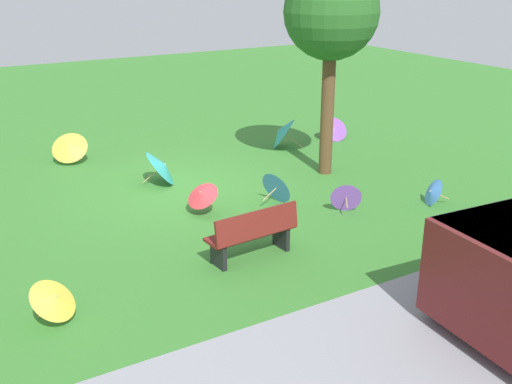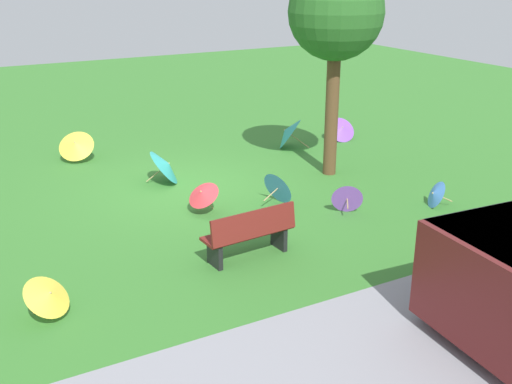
{
  "view_description": "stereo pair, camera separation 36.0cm",
  "coord_description": "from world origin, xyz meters",
  "px_view_note": "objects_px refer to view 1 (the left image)",
  "views": [
    {
      "loc": [
        5.13,
        11.77,
        4.69
      ],
      "look_at": [
        -0.42,
        2.37,
        0.6
      ],
      "focal_mm": 42.98,
      "sensor_mm": 36.0,
      "label": 1
    },
    {
      "loc": [
        4.82,
        11.94,
        4.69
      ],
      "look_at": [
        -0.42,
        2.37,
        0.6
      ],
      "focal_mm": 42.98,
      "sensor_mm": 36.0,
      "label": 2
    }
  ],
  "objects_px": {
    "parasol_blue_0": "(432,192)",
    "parasol_blue_2": "(278,187)",
    "shade_tree": "(331,15)",
    "parasol_red_0": "(202,194)",
    "parasol_teal_0": "(163,166)",
    "parasol_yellow_0": "(69,146)",
    "parasol_teal_1": "(281,132)",
    "parasol_purple_2": "(346,197)",
    "park_bench": "(253,233)",
    "parasol_yellow_1": "(55,299)",
    "parasol_purple_0": "(334,128)"
  },
  "relations": [
    {
      "from": "shade_tree",
      "to": "parasol_purple_0",
      "type": "xyz_separation_m",
      "value": [
        -1.98,
        -2.23,
        -3.3
      ]
    },
    {
      "from": "parasol_teal_1",
      "to": "parasol_purple_2",
      "type": "height_order",
      "value": "parasol_teal_1"
    },
    {
      "from": "shade_tree",
      "to": "parasol_teal_0",
      "type": "xyz_separation_m",
      "value": [
        3.61,
        -1.23,
        -3.22
      ]
    },
    {
      "from": "parasol_blue_0",
      "to": "parasol_yellow_1",
      "type": "relative_size",
      "value": 0.73
    },
    {
      "from": "parasol_blue_0",
      "to": "parasol_blue_2",
      "type": "xyz_separation_m",
      "value": [
        2.67,
        -1.7,
        0.08
      ]
    },
    {
      "from": "parasol_red_0",
      "to": "parasol_purple_2",
      "type": "height_order",
      "value": "parasol_red_0"
    },
    {
      "from": "park_bench",
      "to": "parasol_teal_1",
      "type": "relative_size",
      "value": 1.38
    },
    {
      "from": "shade_tree",
      "to": "parasol_blue_2",
      "type": "xyz_separation_m",
      "value": [
        2.02,
        1.08,
        -3.28
      ]
    },
    {
      "from": "parasol_red_0",
      "to": "parasol_teal_1",
      "type": "xyz_separation_m",
      "value": [
        -3.87,
        -3.11,
        0.03
      ]
    },
    {
      "from": "parasol_blue_0",
      "to": "parasol_blue_2",
      "type": "relative_size",
      "value": 0.83
    },
    {
      "from": "parasol_yellow_0",
      "to": "park_bench",
      "type": "bearing_deg",
      "value": 100.53
    },
    {
      "from": "parasol_purple_0",
      "to": "parasol_purple_2",
      "type": "relative_size",
      "value": 1.35
    },
    {
      "from": "parasol_teal_1",
      "to": "parasol_blue_2",
      "type": "relative_size",
      "value": 1.48
    },
    {
      "from": "parasol_teal_0",
      "to": "parasol_blue_2",
      "type": "relative_size",
      "value": 1.4
    },
    {
      "from": "parasol_yellow_0",
      "to": "parasol_teal_0",
      "type": "xyz_separation_m",
      "value": [
        -1.42,
        2.59,
        -0.03
      ]
    },
    {
      "from": "parasol_purple_0",
      "to": "parasol_red_0",
      "type": "xyz_separation_m",
      "value": [
        5.62,
        3.05,
        0.08
      ]
    },
    {
      "from": "shade_tree",
      "to": "parasol_red_0",
      "type": "height_order",
      "value": "shade_tree"
    },
    {
      "from": "park_bench",
      "to": "parasol_yellow_0",
      "type": "distance_m",
      "value": 6.97
    },
    {
      "from": "parasol_yellow_0",
      "to": "parasol_teal_0",
      "type": "bearing_deg",
      "value": 118.7
    },
    {
      "from": "park_bench",
      "to": "shade_tree",
      "type": "xyz_separation_m",
      "value": [
        -3.76,
        -3.04,
        3.17
      ]
    },
    {
      "from": "parasol_teal_0",
      "to": "parasol_blue_0",
      "type": "xyz_separation_m",
      "value": [
        -4.26,
        4.01,
        -0.13
      ]
    },
    {
      "from": "parasol_yellow_1",
      "to": "parasol_red_0",
      "type": "bearing_deg",
      "value": -143.88
    },
    {
      "from": "parasol_red_0",
      "to": "parasol_teal_0",
      "type": "xyz_separation_m",
      "value": [
        -0.03,
        -2.05,
        -0.0
      ]
    },
    {
      "from": "parasol_blue_2",
      "to": "parasol_teal_0",
      "type": "bearing_deg",
      "value": -55.43
    },
    {
      "from": "parasol_blue_0",
      "to": "parasol_teal_1",
      "type": "bearing_deg",
      "value": -85.32
    },
    {
      "from": "parasol_purple_2",
      "to": "park_bench",
      "type": "bearing_deg",
      "value": 18.13
    },
    {
      "from": "parasol_purple_0",
      "to": "parasol_yellow_0",
      "type": "relative_size",
      "value": 0.78
    },
    {
      "from": "parasol_teal_1",
      "to": "parasol_purple_2",
      "type": "relative_size",
      "value": 1.79
    },
    {
      "from": "park_bench",
      "to": "parasol_yellow_1",
      "type": "relative_size",
      "value": 1.8
    },
    {
      "from": "parasol_yellow_0",
      "to": "parasol_yellow_1",
      "type": "bearing_deg",
      "value": 73.9
    },
    {
      "from": "parasol_yellow_0",
      "to": "parasol_teal_1",
      "type": "bearing_deg",
      "value": 163.82
    },
    {
      "from": "parasol_purple_0",
      "to": "parasol_red_0",
      "type": "relative_size",
      "value": 1.07
    },
    {
      "from": "parasol_red_0",
      "to": "park_bench",
      "type": "bearing_deg",
      "value": 86.98
    },
    {
      "from": "parasol_purple_0",
      "to": "parasol_blue_0",
      "type": "bearing_deg",
      "value": 75.1
    },
    {
      "from": "parasol_red_0",
      "to": "parasol_teal_1",
      "type": "relative_size",
      "value": 0.7
    },
    {
      "from": "parasol_teal_0",
      "to": "parasol_blue_2",
      "type": "distance_m",
      "value": 2.81
    },
    {
      "from": "parasol_purple_0",
      "to": "parasol_red_0",
      "type": "height_order",
      "value": "parasol_purple_0"
    },
    {
      "from": "parasol_teal_0",
      "to": "parasol_teal_1",
      "type": "height_order",
      "value": "parasol_teal_1"
    },
    {
      "from": "parasol_red_0",
      "to": "parasol_yellow_1",
      "type": "relative_size",
      "value": 0.91
    },
    {
      "from": "shade_tree",
      "to": "parasol_blue_2",
      "type": "height_order",
      "value": "shade_tree"
    },
    {
      "from": "parasol_teal_0",
      "to": "parasol_blue_2",
      "type": "height_order",
      "value": "parasol_teal_0"
    },
    {
      "from": "parasol_blue_0",
      "to": "park_bench",
      "type": "bearing_deg",
      "value": 3.3
    },
    {
      "from": "shade_tree",
      "to": "parasol_purple_0",
      "type": "bearing_deg",
      "value": -131.61
    },
    {
      "from": "shade_tree",
      "to": "parasol_teal_1",
      "type": "height_order",
      "value": "shade_tree"
    },
    {
      "from": "park_bench",
      "to": "parasol_teal_1",
      "type": "bearing_deg",
      "value": -126.82
    },
    {
      "from": "parasol_teal_0",
      "to": "parasol_purple_2",
      "type": "height_order",
      "value": "parasol_teal_0"
    },
    {
      "from": "parasol_purple_0",
      "to": "parasol_blue_2",
      "type": "bearing_deg",
      "value": 39.59
    },
    {
      "from": "park_bench",
      "to": "parasol_purple_2",
      "type": "relative_size",
      "value": 2.48
    },
    {
      "from": "parasol_teal_1",
      "to": "parasol_yellow_1",
      "type": "relative_size",
      "value": 1.3
    },
    {
      "from": "parasol_purple_0",
      "to": "shade_tree",
      "type": "bearing_deg",
      "value": 48.39
    }
  ]
}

